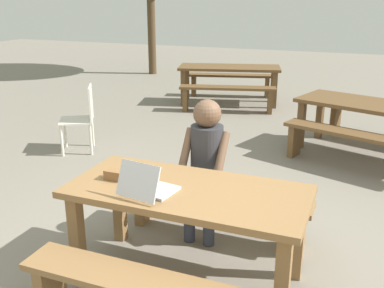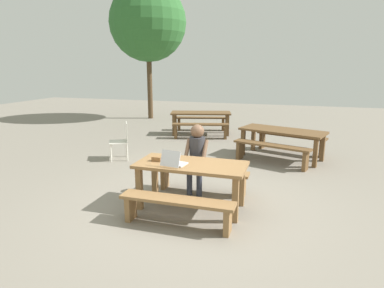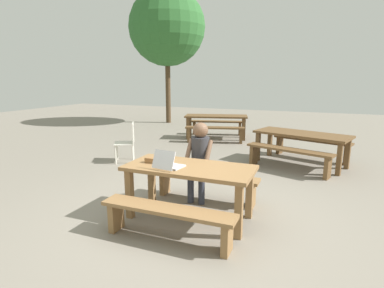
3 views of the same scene
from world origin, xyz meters
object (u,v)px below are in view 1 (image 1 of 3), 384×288
(picnic_table_front, at_px, (187,203))
(picnic_table_rear, at_px, (376,111))
(plastic_chair, at_px, (82,117))
(picnic_table_mid, at_px, (229,72))
(small_pouch, at_px, (115,175))
(person_seated, at_px, (205,159))
(laptop, at_px, (147,186))

(picnic_table_front, xyz_separation_m, picnic_table_rear, (1.27, 3.44, -0.01))
(plastic_chair, bearing_deg, picnic_table_mid, 133.30)
(small_pouch, relative_size, person_seated, 0.12)
(picnic_table_front, xyz_separation_m, laptop, (-0.22, -0.19, 0.18))
(small_pouch, xyz_separation_m, plastic_chair, (-1.88, 2.23, -0.30))
(small_pouch, height_order, picnic_table_rear, small_pouch)
(person_seated, bearing_deg, plastic_chair, 146.67)
(plastic_chair, bearing_deg, person_seated, 26.44)
(person_seated, relative_size, plastic_chair, 1.37)
(small_pouch, distance_m, picnic_table_rear, 3.94)
(small_pouch, height_order, plastic_chair, plastic_chair)
(picnic_table_front, distance_m, picnic_table_mid, 5.82)
(plastic_chair, relative_size, picnic_table_rear, 0.42)
(laptop, relative_size, picnic_table_rear, 0.18)
(picnic_table_front, xyz_separation_m, person_seated, (-0.10, 0.65, 0.10))
(laptop, relative_size, person_seated, 0.31)
(laptop, xyz_separation_m, plastic_chair, (-2.22, 2.38, -0.32))
(picnic_table_front, height_order, person_seated, person_seated)
(plastic_chair, height_order, picnic_table_rear, plastic_chair)
(person_seated, relative_size, picnic_table_rear, 0.58)
(small_pouch, bearing_deg, picnic_table_mid, 98.58)
(picnic_table_rear, bearing_deg, small_pouch, -99.40)
(small_pouch, distance_m, person_seated, 0.84)
(picnic_table_front, distance_m, picnic_table_rear, 3.66)
(laptop, xyz_separation_m, small_pouch, (-0.34, 0.15, -0.02))
(picnic_table_front, relative_size, person_seated, 1.39)
(picnic_table_mid, bearing_deg, plastic_chair, -121.32)
(person_seated, distance_m, plastic_chair, 2.82)
(picnic_table_front, height_order, small_pouch, small_pouch)
(picnic_table_front, distance_m, small_pouch, 0.59)
(laptop, bearing_deg, picnic_table_mid, -69.64)
(plastic_chair, distance_m, picnic_table_rear, 3.92)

